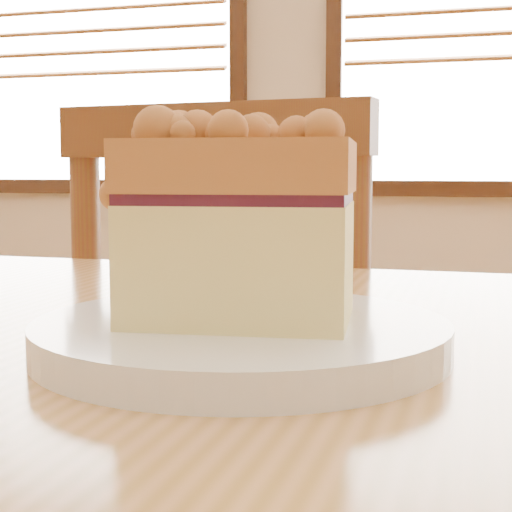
{
  "coord_description": "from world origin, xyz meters",
  "views": [
    {
      "loc": [
        0.21,
        -0.1,
        0.85
      ],
      "look_at": [
        0.08,
        0.33,
        0.8
      ],
      "focal_mm": 55.0,
      "sensor_mm": 36.0,
      "label": 1
    }
  ],
  "objects": [
    {
      "name": "cafe_chair_main",
      "position": [
        -0.08,
        0.91,
        0.47
      ],
      "size": [
        0.46,
        0.46,
        0.94
      ],
      "rotation": [
        0.0,
        0.0,
        3.04
      ],
      "color": "#5A2C18",
      "rests_on": "ground"
    },
    {
      "name": "cake_slice",
      "position": [
        0.08,
        0.3,
        0.82
      ],
      "size": [
        0.14,
        0.1,
        0.11
      ],
      "rotation": [
        0.0,
        0.0,
        0.11
      ],
      "color": "#EDDD86",
      "rests_on": "plate"
    },
    {
      "name": "plate",
      "position": [
        0.08,
        0.3,
        0.76
      ],
      "size": [
        0.23,
        0.23,
        0.02
      ],
      "color": "white",
      "rests_on": "cafe_table_main"
    },
    {
      "name": "cafe_table_main",
      "position": [
        -0.01,
        0.29,
        0.65
      ],
      "size": [
        1.22,
        0.82,
        0.75
      ],
      "rotation": [
        0.0,
        0.0,
        -0.01
      ],
      "color": "tan",
      "rests_on": "ground"
    }
  ]
}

